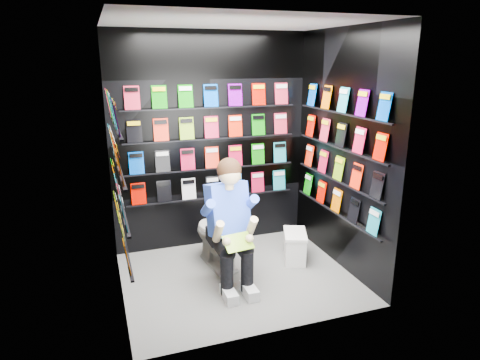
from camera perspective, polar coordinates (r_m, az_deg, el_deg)
name	(u,v)px	position (r m, az deg, el deg)	size (l,w,h in m)	color
floor	(238,277)	(4.73, -0.30, -12.86)	(2.40, 2.40, 0.00)	slate
ceiling	(237,22)	(4.16, -0.35, 20.34)	(2.40, 2.40, 0.00)	white
wall_back	(211,142)	(5.20, -3.88, 5.03)	(2.40, 0.04, 2.60)	black
wall_front	(279,188)	(3.36, 5.16, -1.08)	(2.40, 0.04, 2.60)	black
wall_left	(113,170)	(4.05, -16.61, 1.25)	(0.04, 2.00, 2.60)	black
wall_right	(342,152)	(4.77, 13.48, 3.65)	(0.04, 2.00, 2.60)	black
comics_back	(212,142)	(5.17, -3.79, 5.03)	(2.10, 0.06, 1.37)	red
comics_left	(116,169)	(4.05, -16.20, 1.36)	(0.06, 1.70, 1.37)	red
comics_right	(340,152)	(4.76, 13.17, 3.69)	(0.06, 1.70, 1.37)	red
toilet	(217,234)	(4.87, -3.04, -7.22)	(0.42, 0.75, 0.73)	white
longbox	(295,247)	(5.08, 7.31, -8.90)	(0.23, 0.42, 0.31)	white
longbox_lid	(295,234)	(5.01, 7.38, -7.12)	(0.25, 0.44, 0.03)	white
reader	(227,210)	(4.37, -1.73, -3.99)	(0.55, 0.80, 1.48)	blue
held_comic	(238,242)	(4.14, -0.25, -8.29)	(0.29, 0.01, 0.20)	#189C22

